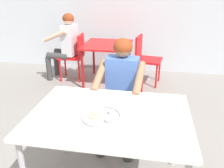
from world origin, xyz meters
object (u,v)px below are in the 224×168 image
object	(u,v)px
table_foreground	(110,121)
diner_foreground	(121,85)
thali_tray	(101,116)
table_background_red	(107,48)
chair_red_left	(75,54)
patron_background	(65,41)
chair_foreground	(124,96)
chair_red_right	(145,56)

from	to	relation	value
table_foreground	diner_foreground	size ratio (longest dim) A/B	1.05
thali_tray	table_background_red	distance (m)	2.59
thali_tray	diner_foreground	bearing A→B (deg)	86.74
chair_red_left	patron_background	world-z (taller)	patron_background
table_foreground	diner_foreground	xyz separation A→B (m)	(-0.01, 0.70, 0.02)
chair_foreground	thali_tray	bearing A→B (deg)	-93.16
chair_red_right	patron_background	size ratio (longest dim) A/B	0.70
thali_tray	chair_red_left	distance (m)	2.79
diner_foreground	patron_background	bearing A→B (deg)	125.55
chair_foreground	diner_foreground	size ratio (longest dim) A/B	0.69
chair_red_right	patron_background	xyz separation A→B (m)	(-1.46, -0.05, 0.23)
thali_tray	diner_foreground	distance (m)	0.77
chair_foreground	patron_background	size ratio (longest dim) A/B	0.66
diner_foreground	patron_background	size ratio (longest dim) A/B	0.96
chair_red_left	diner_foreground	bearing A→B (deg)	-58.35
table_foreground	thali_tray	distance (m)	0.11
table_foreground	chair_foreground	size ratio (longest dim) A/B	1.53
chair_foreground	table_background_red	size ratio (longest dim) A/B	0.90
chair_red_right	patron_background	world-z (taller)	patron_background
thali_tray	table_background_red	size ratio (longest dim) A/B	0.34
diner_foreground	table_background_red	world-z (taller)	diner_foreground
chair_foreground	chair_red_right	distance (m)	1.64
chair_red_left	chair_red_right	xyz separation A→B (m)	(1.29, 0.04, 0.01)
chair_red_right	chair_red_left	bearing A→B (deg)	-178.03
table_foreground	thali_tray	world-z (taller)	thali_tray
thali_tray	patron_background	bearing A→B (deg)	115.84
table_foreground	chair_foreground	bearing A→B (deg)	89.99
patron_background	chair_red_left	bearing A→B (deg)	3.44
table_foreground	patron_background	bearing A→B (deg)	117.39
table_background_red	chair_red_right	distance (m)	0.69
patron_background	diner_foreground	bearing A→B (deg)	-54.45
chair_red_left	patron_background	size ratio (longest dim) A/B	0.70
table_background_red	chair_red_right	xyz separation A→B (m)	(0.67, 0.06, -0.13)
diner_foreground	chair_red_right	xyz separation A→B (m)	(0.18, 1.85, -0.20)
table_foreground	chair_red_right	xyz separation A→B (m)	(0.17, 2.55, -0.17)
diner_foreground	chair_red_right	distance (m)	1.87
table_foreground	chair_red_left	world-z (taller)	chair_red_left
table_background_red	patron_background	xyz separation A→B (m)	(-0.79, 0.01, 0.10)
table_background_red	diner_foreground	bearing A→B (deg)	-74.57
diner_foreground	thali_tray	bearing A→B (deg)	-93.26
table_foreground	thali_tray	size ratio (longest dim) A/B	4.04
table_background_red	patron_background	bearing A→B (deg)	179.40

